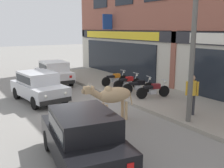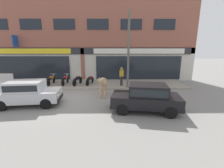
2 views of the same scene
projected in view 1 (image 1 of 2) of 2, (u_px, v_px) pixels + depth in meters
name	position (u px, v px, depth m)	size (l,w,h in m)	color
ground_plane	(77.00, 107.00, 11.95)	(90.00, 90.00, 0.00)	gray
sidewalk	(147.00, 94.00, 14.09)	(19.00, 3.78, 0.15)	gray
shop_building	(179.00, 11.00, 14.32)	(23.00, 1.40, 9.33)	#8E5142
cow	(112.00, 96.00, 10.00)	(0.62, 2.15, 1.61)	tan
car_0	(38.00, 85.00, 12.78)	(3.74, 1.99, 1.46)	black
car_1	(83.00, 135.00, 6.79)	(3.78, 2.14, 1.46)	black
car_2	(54.00, 71.00, 16.82)	(3.68, 1.78, 1.46)	black
motorcycle_0	(115.00, 79.00, 15.82)	(0.52, 1.81, 0.88)	black
motorcycle_1	(127.00, 82.00, 14.80)	(0.52, 1.81, 0.88)	black
motorcycle_2	(138.00, 86.00, 13.82)	(0.66, 1.79, 0.88)	black
motorcycle_3	(153.00, 90.00, 12.94)	(0.65, 1.79, 0.88)	black
pedestrian	(192.00, 91.00, 10.24)	(0.37, 0.38, 1.60)	#2D2D33
utility_pole	(193.00, 40.00, 9.09)	(0.18, 0.18, 5.96)	#595651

